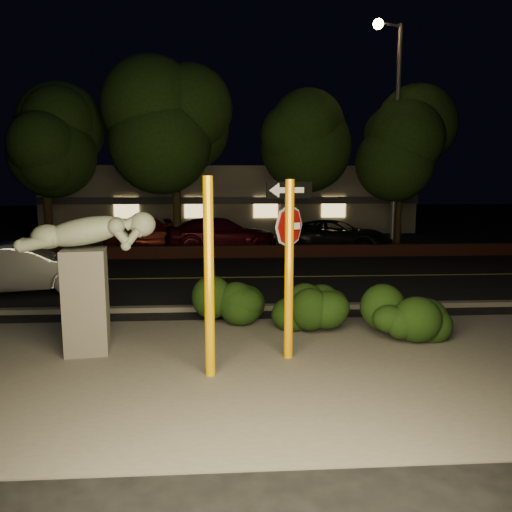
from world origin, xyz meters
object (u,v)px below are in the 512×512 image
(signpost, at_px, (289,227))
(streetlight, at_px, (393,119))
(yellow_pole_left, at_px, (209,279))
(silver_sedan, at_px, (21,269))
(parked_car_dark, at_px, (335,235))
(sculpture, at_px, (87,267))
(parked_car_red, at_px, (150,231))
(parked_car_darkred, at_px, (221,234))
(yellow_pole_right, at_px, (289,271))

(signpost, height_order, streetlight, streetlight)
(yellow_pole_left, xyz_separation_m, silver_sedan, (-5.49, 6.46, -0.92))
(yellow_pole_left, relative_size, parked_car_dark, 0.65)
(streetlight, bearing_deg, sculpture, -147.94)
(yellow_pole_left, bearing_deg, parked_car_red, 101.45)
(silver_sedan, relative_size, parked_car_dark, 0.85)
(parked_car_dark, bearing_deg, streetlight, -78.93)
(silver_sedan, bearing_deg, parked_car_dark, -68.27)
(parked_car_red, distance_m, parked_car_dark, 8.79)
(sculpture, distance_m, parked_car_dark, 15.03)
(streetlight, height_order, parked_car_darkred, streetlight)
(yellow_pole_right, distance_m, parked_car_dark, 14.13)
(silver_sedan, xyz_separation_m, parked_car_dark, (10.75, 7.84, -0.00))
(sculpture, height_order, parked_car_dark, sculpture)
(parked_car_red, bearing_deg, sculpture, 175.94)
(signpost, relative_size, silver_sedan, 0.74)
(signpost, bearing_deg, yellow_pole_right, -121.85)
(signpost, distance_m, parked_car_dark, 12.68)
(sculpture, xyz_separation_m, streetlight, (9.76, 12.47, 4.17))
(yellow_pole_right, relative_size, streetlight, 0.33)
(parked_car_darkred, relative_size, parked_car_dark, 1.02)
(yellow_pole_right, distance_m, streetlight, 15.01)
(streetlight, distance_m, parked_car_darkred, 9.00)
(signpost, height_order, parked_car_darkred, signpost)
(sculpture, xyz_separation_m, parked_car_red, (-1.05, 14.99, -0.87))
(signpost, xyz_separation_m, sculpture, (-3.82, -0.96, -0.63))
(silver_sedan, height_order, parked_car_dark, silver_sedan)
(yellow_pole_left, xyz_separation_m, yellow_pole_right, (1.37, 0.73, -0.03))
(streetlight, bearing_deg, silver_sedan, -170.53)
(parked_car_darkred, bearing_deg, parked_car_red, 57.66)
(parked_car_darkred, bearing_deg, parked_car_dark, -103.67)
(sculpture, bearing_deg, parked_car_darkred, 71.75)
(yellow_pole_right, height_order, parked_car_red, yellow_pole_right)
(yellow_pole_right, distance_m, signpost, 1.66)
(sculpture, bearing_deg, streetlight, 43.69)
(streetlight, xyz_separation_m, parked_car_darkred, (-7.39, 1.00, -5.03))
(yellow_pole_left, height_order, silver_sedan, yellow_pole_left)
(yellow_pole_left, relative_size, signpost, 1.03)
(streetlight, xyz_separation_m, silver_sedan, (-13.01, -7.31, -5.07))
(yellow_pole_right, bearing_deg, streetlight, 64.76)
(yellow_pole_right, height_order, streetlight, streetlight)
(yellow_pole_right, distance_m, parked_car_darkred, 14.11)
(yellow_pole_right, height_order, signpost, yellow_pole_right)
(signpost, xyz_separation_m, parked_car_dark, (3.69, 12.03, -1.54))
(signpost, distance_m, streetlight, 13.43)
(yellow_pole_left, bearing_deg, silver_sedan, 130.37)
(signpost, height_order, parked_car_dark, signpost)
(streetlight, height_order, parked_car_dark, streetlight)
(signpost, xyz_separation_m, streetlight, (5.94, 11.51, 3.54))
(parked_car_darkred, bearing_deg, streetlight, -106.06)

